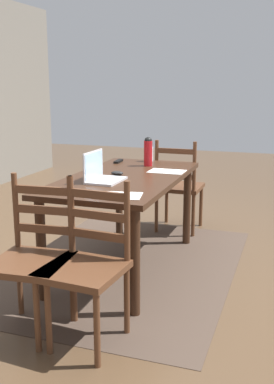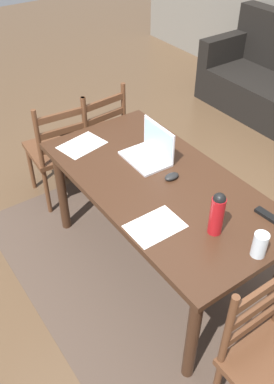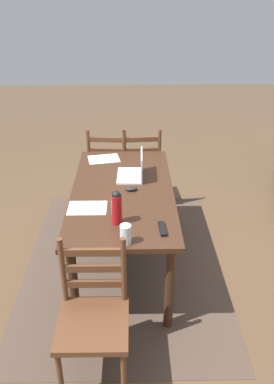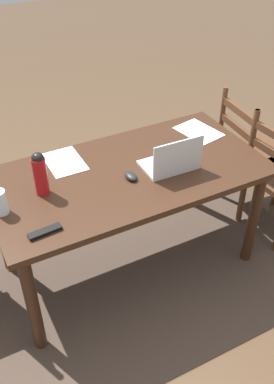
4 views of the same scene
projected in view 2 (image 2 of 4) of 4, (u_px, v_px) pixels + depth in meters
ground_plane at (157, 265)px, 3.02m from camera, size 14.00×14.00×0.00m
area_rug at (157, 265)px, 3.02m from camera, size 2.44×1.76×0.01m
dining_table at (160, 194)px, 2.60m from camera, size 1.65×0.84×0.77m
chair_right_near at (274, 364)px, 1.95m from camera, size 0.44×0.44×0.95m
chair_left_far at (95, 137)px, 3.51m from camera, size 0.47×0.47×0.95m
chair_left_near at (58, 150)px, 3.36m from camera, size 0.47×0.47×0.95m
laptop at (151, 150)px, 2.70m from camera, size 0.33×0.23×0.23m
water_bottle at (217, 213)px, 2.12m from camera, size 0.08×0.08×0.26m
drinking_glass at (260, 245)px, 2.03m from camera, size 0.08×0.08×0.14m
computer_mouse at (172, 176)px, 2.55m from camera, size 0.06×0.10×0.03m
tv_remote at (269, 216)px, 2.28m from camera, size 0.17×0.06×0.02m
paper_stack_left at (155, 226)px, 2.23m from camera, size 0.21×0.30×0.00m
paper_stack_right at (82, 145)px, 2.85m from camera, size 0.26×0.33×0.00m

